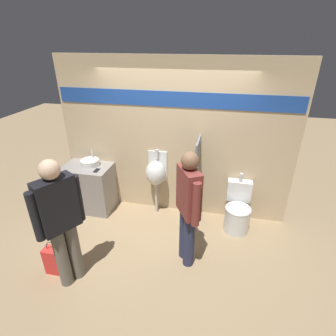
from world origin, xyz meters
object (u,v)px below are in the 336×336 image
at_px(sink_basin, 90,163).
at_px(toilet, 237,212).
at_px(person_with_lanyard, 61,220).
at_px(shopping_bag, 55,260).
at_px(urinal_near_counter, 156,173).
at_px(person_in_vest, 188,206).
at_px(cell_phone, 97,170).

xyz_separation_m(sink_basin, toilet, (2.63, -0.09, -0.61)).
height_order(person_with_lanyard, shopping_bag, person_with_lanyard).
relative_size(urinal_near_counter, person_in_vest, 0.71).
bearing_deg(cell_phone, sink_basin, 139.71).
relative_size(sink_basin, person_in_vest, 0.19).
distance_m(toilet, person_in_vest, 1.31).
xyz_separation_m(cell_phone, toilet, (2.42, 0.08, -0.56)).
relative_size(sink_basin, shopping_bag, 0.61).
bearing_deg(person_with_lanyard, shopping_bag, 108.86).
distance_m(cell_phone, toilet, 2.49).
height_order(person_in_vest, person_with_lanyard, person_with_lanyard).
xyz_separation_m(cell_phone, person_in_vest, (1.70, -0.81, 0.07)).
distance_m(sink_basin, cell_phone, 0.27).
bearing_deg(person_in_vest, toilet, -68.34).
xyz_separation_m(toilet, shopping_bag, (-2.43, -1.50, -0.11)).
bearing_deg(shopping_bag, urinal_near_counter, 59.23).
xyz_separation_m(toilet, person_with_lanyard, (-2.15, -1.56, 0.66)).
bearing_deg(person_with_lanyard, sink_basin, 47.10).
distance_m(sink_basin, urinal_near_counter, 1.20).
distance_m(person_in_vest, shopping_bag, 1.95).
relative_size(person_with_lanyard, shopping_bag, 3.33).
relative_size(urinal_near_counter, toilet, 1.29).
height_order(sink_basin, person_with_lanyard, person_with_lanyard).
bearing_deg(person_in_vest, urinal_near_counter, 4.46).
bearing_deg(person_in_vest, person_with_lanyard, 85.22).
relative_size(sink_basin, cell_phone, 2.31).
bearing_deg(person_in_vest, cell_phone, 34.87).
distance_m(sink_basin, toilet, 2.70).
xyz_separation_m(urinal_near_counter, shopping_bag, (-0.99, -1.66, -0.60)).
distance_m(urinal_near_counter, toilet, 1.53).
xyz_separation_m(sink_basin, cell_phone, (0.20, -0.17, -0.05)).
height_order(toilet, person_in_vest, person_in_vest).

